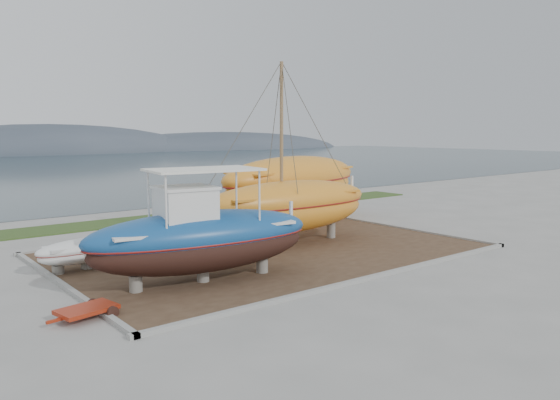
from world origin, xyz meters
TOP-DOWN VIEW (x-y plane):
  - ground at (0.00, 0.00)m, footprint 140.00×140.00m
  - dirt_patch at (0.00, 4.00)m, footprint 18.00×12.00m
  - curb_frame at (0.00, 4.00)m, footprint 18.60×12.60m
  - grass_strip at (0.00, 15.50)m, footprint 44.00×3.00m
  - blue_caique at (-5.00, 1.36)m, footprint 8.71×3.72m
  - white_dinghy at (-7.62, 5.81)m, footprint 4.03×1.84m
  - orange_sailboat at (1.54, 4.39)m, footprint 9.33×2.99m
  - orange_bare_hull at (6.12, 9.55)m, footprint 11.92×5.63m
  - red_trailer at (-9.57, 0.22)m, footprint 2.60×1.62m

SIDE VIEW (x-z plane):
  - ground at x=0.00m, z-range 0.00..0.00m
  - dirt_patch at x=0.00m, z-range 0.00..0.06m
  - grass_strip at x=0.00m, z-range 0.00..0.08m
  - curb_frame at x=0.00m, z-range 0.00..0.15m
  - red_trailer at x=-9.57m, z-range 0.00..0.34m
  - white_dinghy at x=-7.62m, z-range 0.06..1.23m
  - orange_bare_hull at x=6.12m, z-range 0.06..3.82m
  - blue_caique at x=-5.00m, z-range 0.06..4.12m
  - orange_sailboat at x=1.54m, z-range 0.06..8.54m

